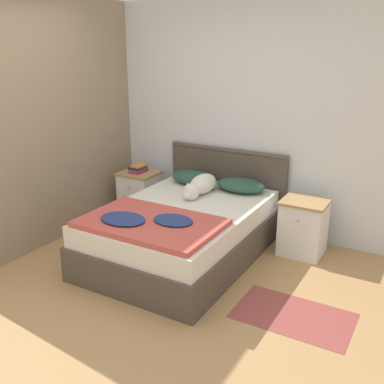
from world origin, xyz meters
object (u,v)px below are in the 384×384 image
object	(u,v)px
nightstand_left	(140,194)
pillow_left	(194,177)
dog	(200,186)
book_stack	(138,169)
bed	(182,233)
pillow_right	(241,185)
nightstand_right	(303,227)

from	to	relation	value
nightstand_left	pillow_left	xyz separation A→B (m)	(0.74, 0.06, 0.31)
dog	book_stack	xyz separation A→B (m)	(-1.00, 0.25, -0.01)
book_stack	pillow_left	bearing A→B (deg)	5.46
pillow_left	dog	distance (m)	0.42
bed	dog	bearing A→B (deg)	94.17
pillow_right	bed	bearing A→B (deg)	-111.46
nightstand_left	nightstand_right	xyz separation A→B (m)	(2.06, 0.00, 0.00)
dog	pillow_left	bearing A→B (deg)	129.43
pillow_left	pillow_right	world-z (taller)	same
bed	nightstand_right	size ratio (longest dim) A/B	3.40
nightstand_right	book_stack	bearing A→B (deg)	-179.68
bed	pillow_left	world-z (taller)	pillow_left
dog	book_stack	distance (m)	1.03
bed	book_stack	size ratio (longest dim) A/B	8.74
nightstand_left	dog	distance (m)	1.09
dog	book_stack	bearing A→B (deg)	166.03
bed	pillow_right	distance (m)	0.88
nightstand_right	pillow_right	size ratio (longest dim) A/B	1.07
bed	pillow_left	size ratio (longest dim) A/B	3.63
book_stack	nightstand_left	bearing A→B (deg)	73.88
dog	pillow_right	bearing A→B (deg)	44.49
pillow_right	dog	world-z (taller)	dog
dog	book_stack	size ratio (longest dim) A/B	2.90
nightstand_left	book_stack	xyz separation A→B (m)	(-0.00, -0.01, 0.33)
bed	pillow_left	distance (m)	0.88
nightstand_right	dog	distance (m)	1.15
dog	nightstand_right	bearing A→B (deg)	13.81
nightstand_right	dog	xyz separation A→B (m)	(-1.06, -0.26, 0.35)
nightstand_left	pillow_right	distance (m)	1.37
nightstand_left	bed	bearing A→B (deg)	-33.82
bed	book_stack	xyz separation A→B (m)	(-1.04, 0.68, 0.36)
book_stack	pillow_right	bearing A→B (deg)	3.04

